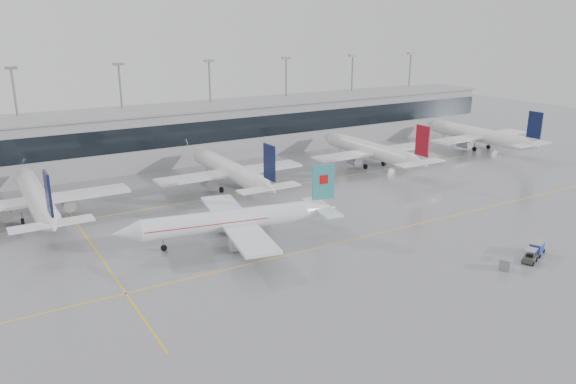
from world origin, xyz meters
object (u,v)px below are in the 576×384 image
baggage_tug (530,258)px  baggage_cart (537,247)px  air_canada_jet (235,220)px  gse_unit (506,264)px

baggage_tug → baggage_cart: bearing=-0.0°
air_canada_jet → gse_unit: air_canada_jet is taller
air_canada_jet → gse_unit: bearing=144.1°
baggage_tug → baggage_cart: size_ratio=1.09×
baggage_tug → gse_unit: size_ratio=2.53×
air_canada_jet → baggage_tug: 41.52m
baggage_cart → gse_unit: (-7.98, -1.26, -0.36)m
baggage_cart → gse_unit: bearing=166.1°
air_canada_jet → baggage_cart: air_canada_jet is taller
baggage_tug → gse_unit: baggage_tug is taller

